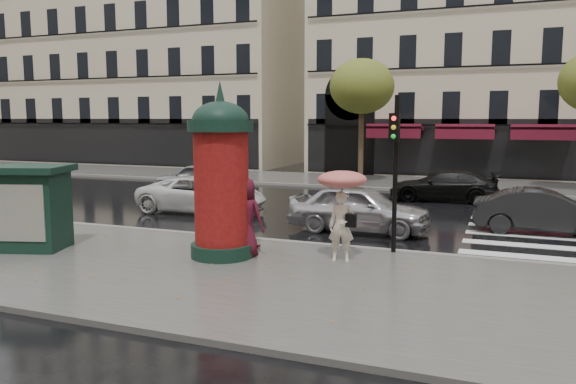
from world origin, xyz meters
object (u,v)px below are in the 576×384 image
at_px(newsstand, 33,206).
at_px(car_far_silver, 198,178).
at_px(man_burgundy, 245,217).
at_px(traffic_light, 395,158).
at_px(car_silver, 359,208).
at_px(woman_red, 245,214).
at_px(car_black, 444,186).
at_px(car_white, 203,195).
at_px(woman_umbrella, 342,200).
at_px(car_darkgrey, 544,212).
at_px(morris_column, 221,174).

height_order(newsstand, car_far_silver, newsstand).
xyz_separation_m(man_burgundy, car_far_silver, (-7.46, 10.39, -0.35)).
height_order(traffic_light, car_silver, traffic_light).
distance_m(woman_red, car_black, 12.12).
height_order(car_white, car_far_silver, car_far_silver).
bearing_deg(car_far_silver, woman_umbrella, 51.63).
distance_m(traffic_light, car_darkgrey, 6.28).
bearing_deg(morris_column, newsstand, -167.84).
bearing_deg(car_darkgrey, newsstand, 120.69).
xyz_separation_m(morris_column, newsstand, (-4.97, -1.07, -0.93)).
height_order(woman_red, morris_column, morris_column).
bearing_deg(woman_red, newsstand, 18.82).
height_order(newsstand, car_darkgrey, newsstand).
distance_m(newsstand, car_silver, 9.32).
distance_m(man_burgundy, car_silver, 4.87).
bearing_deg(man_burgundy, morris_column, 28.83).
xyz_separation_m(woman_umbrella, car_darkgrey, (4.75, 5.97, -0.92)).
height_order(woman_umbrella, car_silver, woman_umbrella).
distance_m(car_white, car_black, 10.33).
bearing_deg(car_far_silver, car_black, 107.09).
xyz_separation_m(newsstand, car_far_silver, (-1.98, 11.70, -0.50)).
bearing_deg(woman_umbrella, car_far_silver, 134.54).
bearing_deg(car_black, car_darkgrey, 25.78).
bearing_deg(car_silver, traffic_light, -149.44).
distance_m(woman_umbrella, car_black, 12.01).
relative_size(car_silver, car_black, 0.97).
distance_m(traffic_light, newsstand, 9.43).
xyz_separation_m(woman_red, car_darkgrey, (7.54, 5.51, -0.34)).
bearing_deg(traffic_light, woman_red, -167.50).
distance_m(morris_column, car_far_silver, 12.78).
distance_m(man_burgundy, traffic_light, 4.03).
xyz_separation_m(woman_umbrella, car_black, (1.13, 11.92, -0.95)).
bearing_deg(newsstand, car_silver, 38.90).
bearing_deg(morris_column, woman_red, 85.17).
relative_size(woman_umbrella, car_darkgrey, 0.54).
bearing_deg(woman_umbrella, car_black, 84.60).
relative_size(car_silver, car_darkgrey, 1.06).
distance_m(woman_umbrella, car_white, 8.97).
xyz_separation_m(woman_umbrella, car_white, (-6.99, 5.53, -0.93)).
xyz_separation_m(car_silver, car_black, (1.73, 7.79, -0.09)).
height_order(car_silver, car_far_silver, same).
distance_m(morris_column, newsstand, 5.17).
xyz_separation_m(morris_column, traffic_light, (3.87, 1.94, 0.35)).
height_order(man_burgundy, newsstand, newsstand).
relative_size(morris_column, traffic_light, 1.08).
relative_size(woman_umbrella, newsstand, 1.03).
relative_size(traffic_light, car_black, 0.88).
xyz_separation_m(car_silver, car_far_silver, (-9.22, 5.86, 0.00)).
distance_m(woman_umbrella, car_far_silver, 14.04).
xyz_separation_m(morris_column, car_silver, (2.27, 4.77, -1.44)).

